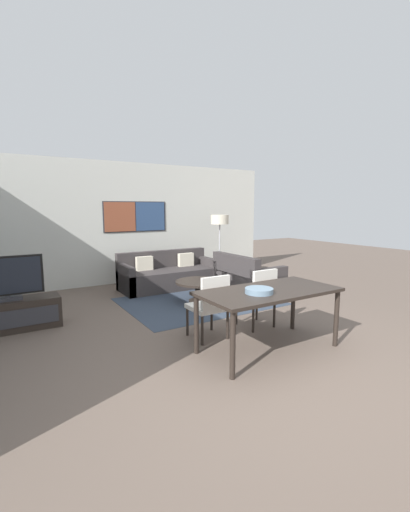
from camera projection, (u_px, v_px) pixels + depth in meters
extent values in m
plane|color=brown|center=(295.00, 376.00, 3.61)|extent=(24.00, 24.00, 0.00)
cube|color=silver|center=(124.00, 223.00, 7.97)|extent=(7.72, 0.06, 2.80)
cube|color=#2D2D33|center=(135.00, 217.00, 8.05)|extent=(1.53, 0.01, 0.71)
cube|color=brown|center=(120.00, 217.00, 7.85)|extent=(0.73, 0.02, 0.67)
cube|color=navy|center=(150.00, 216.00, 8.24)|extent=(0.73, 0.02, 0.67)
cube|color=#333D4C|center=(199.00, 301.00, 6.47)|extent=(2.76, 2.14, 0.01)
cube|color=black|center=(10.00, 316.00, 4.91)|extent=(1.36, 0.42, 0.45)
cube|color=#2D2D33|center=(10.00, 320.00, 4.73)|extent=(1.25, 0.01, 0.25)
cube|color=#2D2D33|center=(8.00, 299.00, 4.88)|extent=(0.36, 0.20, 0.05)
cube|color=#2D2D33|center=(8.00, 294.00, 4.87)|extent=(0.06, 0.03, 0.08)
cube|color=black|center=(6.00, 276.00, 4.83)|extent=(0.96, 0.04, 0.57)
cube|color=black|center=(6.00, 276.00, 4.81)|extent=(0.89, 0.01, 0.51)
cube|color=#383333|center=(169.00, 279.00, 7.53)|extent=(2.13, 0.87, 0.42)
cube|color=#383333|center=(163.00, 268.00, 7.80)|extent=(2.13, 0.16, 0.80)
cube|color=#383333|center=(125.00, 280.00, 7.00)|extent=(0.14, 0.87, 0.60)
cube|color=#383333|center=(208.00, 270.00, 8.03)|extent=(0.14, 0.87, 0.60)
cube|color=beige|center=(144.00, 263.00, 7.36)|extent=(0.36, 0.12, 0.30)
cube|color=beige|center=(186.00, 260.00, 7.89)|extent=(0.36, 0.12, 0.30)
cube|color=#383333|center=(248.00, 281.00, 7.26)|extent=(0.87, 1.44, 0.42)
cube|color=#383333|center=(235.00, 274.00, 7.05)|extent=(0.16, 1.44, 0.80)
cube|color=#383333|center=(269.00, 283.00, 6.70)|extent=(0.87, 0.14, 0.60)
cube|color=#383333|center=(231.00, 272.00, 7.79)|extent=(0.87, 0.14, 0.60)
cube|color=beige|center=(252.00, 268.00, 6.85)|extent=(0.12, 0.36, 0.30)
cylinder|color=black|center=(199.00, 301.00, 6.47)|extent=(0.40, 0.40, 0.03)
cylinder|color=black|center=(199.00, 292.00, 6.45)|extent=(0.16, 0.16, 0.36)
cylinder|color=black|center=(199.00, 282.00, 6.42)|extent=(0.89, 0.89, 0.04)
cube|color=black|center=(269.00, 291.00, 4.19)|extent=(1.75, 0.86, 0.04)
cylinder|color=black|center=(233.00, 345.00, 3.51)|extent=(0.06, 0.06, 0.73)
cylinder|color=black|center=(336.00, 319.00, 4.35)|extent=(0.06, 0.06, 0.73)
cylinder|color=black|center=(196.00, 324.00, 4.13)|extent=(0.06, 0.06, 0.73)
cylinder|color=black|center=(293.00, 305.00, 4.98)|extent=(0.06, 0.06, 0.73)
cube|color=beige|center=(207.00, 307.00, 4.64)|extent=(0.46, 0.46, 0.06)
cube|color=beige|center=(216.00, 293.00, 4.43)|extent=(0.42, 0.05, 0.43)
cylinder|color=black|center=(202.00, 330.00, 4.40)|extent=(0.04, 0.04, 0.40)
cylinder|color=black|center=(228.00, 325.00, 4.61)|extent=(0.04, 0.04, 0.40)
cylinder|color=black|center=(187.00, 322.00, 4.74)|extent=(0.04, 0.04, 0.40)
cylinder|color=black|center=(212.00, 317.00, 4.95)|extent=(0.04, 0.04, 0.40)
cube|color=beige|center=(255.00, 298.00, 5.09)|extent=(0.46, 0.46, 0.06)
cube|color=beige|center=(265.00, 285.00, 4.89)|extent=(0.42, 0.05, 0.43)
cylinder|color=black|center=(253.00, 319.00, 4.85)|extent=(0.04, 0.04, 0.40)
cylinder|color=black|center=(274.00, 314.00, 5.06)|extent=(0.04, 0.04, 0.40)
cylinder|color=black|center=(236.00, 312.00, 5.19)|extent=(0.04, 0.04, 0.40)
cylinder|color=black|center=(257.00, 308.00, 5.40)|extent=(0.04, 0.04, 0.40)
cylinder|color=slate|center=(259.00, 291.00, 4.01)|extent=(0.33, 0.33, 0.06)
torus|color=slate|center=(259.00, 289.00, 4.00)|extent=(0.33, 0.33, 0.02)
cylinder|color=#2D2D33|center=(219.00, 280.00, 8.36)|extent=(0.28, 0.28, 0.02)
cylinder|color=#B7B7BC|center=(220.00, 252.00, 8.27)|extent=(0.03, 0.03, 1.35)
cylinder|color=beige|center=(220.00, 219.00, 8.15)|extent=(0.42, 0.42, 0.22)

